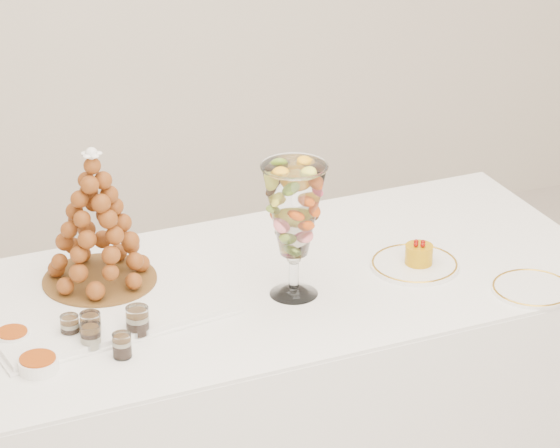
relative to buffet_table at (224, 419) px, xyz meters
name	(u,v)px	position (x,y,z in m)	size (l,w,h in m)	color
buffet_table	(224,419)	(0.00, 0.00, 0.00)	(2.14, 0.96, 0.80)	white
lace_tray	(95,300)	(-0.32, 0.05, 0.41)	(0.60, 0.45, 0.02)	white
macaron_vase	(294,212)	(0.17, -0.08, 0.63)	(0.16, 0.16, 0.36)	white
cake_plate	(414,265)	(0.54, -0.04, 0.40)	(0.24, 0.24, 0.01)	white
spare_plate	(532,289)	(0.77, -0.27, 0.40)	(0.21, 0.21, 0.01)	white
verrine_a	(70,327)	(-0.42, -0.11, 0.43)	(0.05, 0.05, 0.06)	white
verrine_b	(91,326)	(-0.37, -0.12, 0.43)	(0.05, 0.05, 0.07)	white
verrine_c	(138,322)	(-0.26, -0.15, 0.44)	(0.06, 0.06, 0.08)	white
verrine_d	(91,337)	(-0.38, -0.17, 0.43)	(0.05, 0.05, 0.07)	white
verrine_e	(122,345)	(-0.32, -0.23, 0.43)	(0.05, 0.05, 0.06)	white
ramekin_back	(13,337)	(-0.56, -0.07, 0.41)	(0.08, 0.08, 0.03)	white
ramekin_front	(38,364)	(-0.52, -0.23, 0.41)	(0.10, 0.10, 0.03)	white
croquembouche	(96,218)	(-0.29, 0.13, 0.60)	(0.30, 0.30, 0.38)	brown
mousse_cake	(419,254)	(0.55, -0.05, 0.44)	(0.08, 0.08, 0.07)	#C48B09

